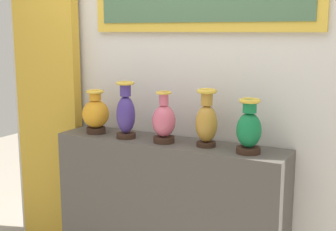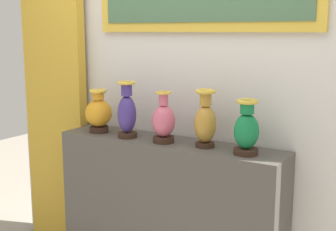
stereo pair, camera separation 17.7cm
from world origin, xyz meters
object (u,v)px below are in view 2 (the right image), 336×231
at_px(vase_ochre, 205,121).
at_px(vase_emerald, 246,130).
at_px(vase_amber, 99,113).
at_px(vase_rose, 164,121).
at_px(vase_indigo, 127,113).

xyz_separation_m(vase_ochre, vase_emerald, (0.28, -0.03, -0.02)).
relative_size(vase_amber, vase_rose, 0.92).
xyz_separation_m(vase_amber, vase_rose, (0.54, -0.01, -0.00)).
relative_size(vase_amber, vase_emerald, 0.94).
bearing_deg(vase_emerald, vase_amber, 179.83).
height_order(vase_indigo, vase_rose, vase_indigo).
relative_size(vase_ochre, vase_emerald, 1.11).
relative_size(vase_rose, vase_ochre, 0.92).
bearing_deg(vase_amber, vase_emerald, -0.17).
xyz_separation_m(vase_rose, vase_ochre, (0.27, 0.04, 0.02)).
distance_m(vase_rose, vase_emerald, 0.55).
relative_size(vase_amber, vase_indigo, 0.80).
xyz_separation_m(vase_indigo, vase_ochre, (0.55, 0.05, -0.01)).
bearing_deg(vase_ochre, vase_rose, -172.57).
distance_m(vase_ochre, vase_emerald, 0.28).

